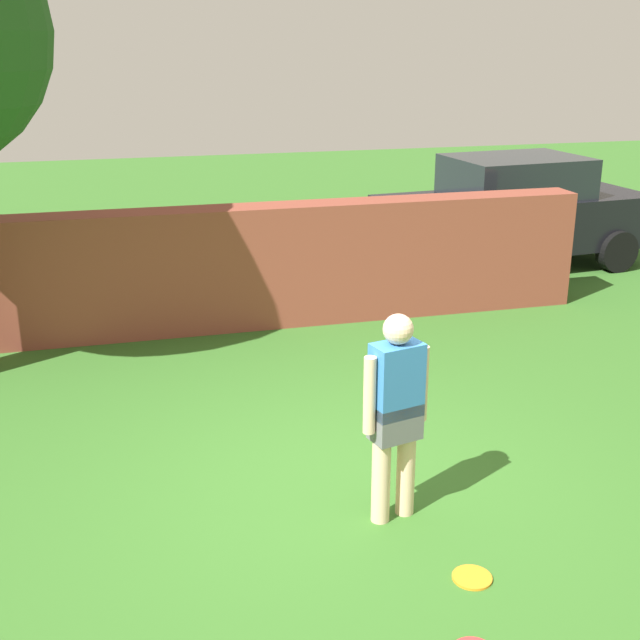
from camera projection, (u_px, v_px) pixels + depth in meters
The scene contains 5 objects.
ground_plane at pixel (347, 486), 6.70m from camera, with size 40.00×40.00×0.00m, color #336623.
brick_wall at pixel (130, 275), 9.86m from camera, with size 11.53×0.50×1.52m, color brown.
person at pixel (396, 409), 6.00m from camera, with size 0.53×0.30×1.62m.
car at pixel (513, 212), 12.88m from camera, with size 4.34×2.22×1.72m.
frisbee_orange at pixel (472, 578), 5.56m from camera, with size 0.27×0.27×0.02m, color orange.
Camera 1 is at (-1.71, -5.65, 3.46)m, focal length 46.42 mm.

